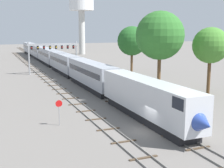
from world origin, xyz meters
TOP-DOWN VIEW (x-y plane):
  - ground_plane at (0.00, 0.00)m, footprint 400.00×400.00m
  - track_main at (2.00, 60.00)m, footprint 2.60×200.00m
  - track_near at (-3.50, 40.00)m, footprint 2.60×160.00m
  - passenger_train at (2.00, 56.23)m, footprint 3.04×125.04m
  - signal_gantry at (-0.25, 46.40)m, footprint 12.10×0.49m
  - water_tower at (22.82, 99.53)m, footprint 10.41×10.41m
  - stop_sign at (-8.00, 5.47)m, footprint 0.76×0.08m
  - trackside_tree_left at (10.57, 15.35)m, footprint 7.74×7.74m
  - trackside_tree_mid at (18.65, 13.00)m, footprint 5.86×5.86m
  - trackside_tree_right at (16.81, 38.38)m, footprint 6.90×6.90m

SIDE VIEW (x-z plane):
  - ground_plane at x=0.00m, z-range 0.00..0.00m
  - track_main at x=2.00m, z-range -0.01..0.15m
  - track_near at x=-3.50m, z-range -0.01..0.15m
  - stop_sign at x=-8.00m, z-range 0.43..3.31m
  - passenger_train at x=2.00m, z-range 0.21..5.01m
  - signal_gantry at x=-0.25m, z-range 1.86..9.45m
  - trackside_tree_right at x=16.81m, z-range 2.18..13.49m
  - trackside_tree_mid at x=18.65m, z-range 2.50..13.44m
  - trackside_tree_left at x=10.57m, z-range 2.84..16.32m
  - water_tower at x=22.82m, z-range 7.14..31.28m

